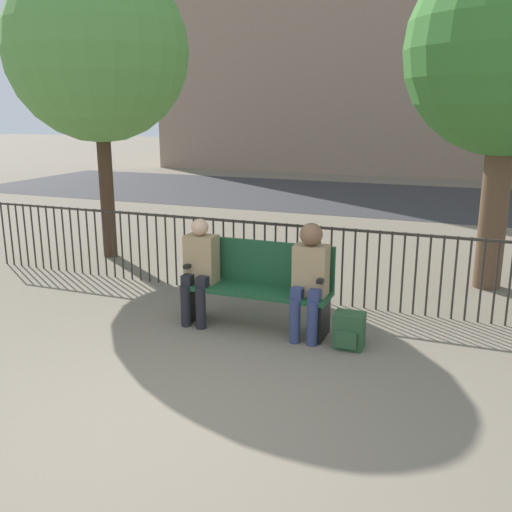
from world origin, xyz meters
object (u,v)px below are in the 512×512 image
seated_person_1 (309,274)px  tree_1 (511,52)px  seated_person_0 (199,266)px  tree_0 (97,51)px  backpack (349,331)px  park_bench (259,282)px

seated_person_1 → tree_1: bearing=56.1°
seated_person_0 → tree_0: size_ratio=0.26×
seated_person_0 → tree_0: tree_0 is taller
backpack → tree_1: size_ratio=0.08×
seated_person_1 → park_bench: bearing=167.9°
backpack → tree_0: bearing=153.3°
park_bench → tree_0: 4.66m
tree_0 → tree_1: bearing=4.6°
backpack → tree_0: size_ratio=0.08×
tree_1 → seated_person_1: bearing=-123.9°
park_bench → backpack: park_bench is taller
park_bench → seated_person_1: (0.60, -0.13, 0.19)m
seated_person_0 → tree_1: bearing=40.8°
backpack → seated_person_0: bearing=176.5°
park_bench → backpack: 1.11m
park_bench → seated_person_0: 0.67m
park_bench → seated_person_0: seated_person_0 is taller
park_bench → tree_1: (2.30, 2.41, 2.46)m
tree_0 → tree_1: tree_0 is taller
backpack → tree_1: 4.03m
tree_1 → tree_0: bearing=-175.4°
backpack → seated_person_1: bearing=166.8°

